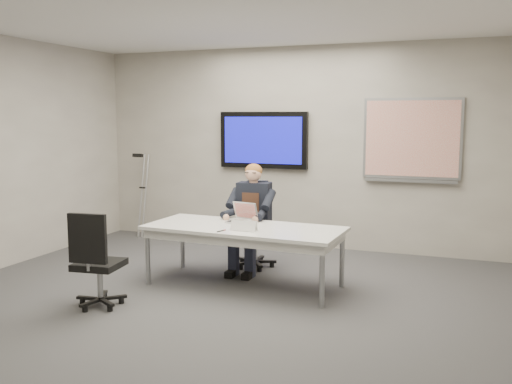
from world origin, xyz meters
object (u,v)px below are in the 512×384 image
(conference_table, at_px, (244,233))
(office_chair_far, at_px, (255,242))
(laptop, at_px, (243,217))
(seated_person, at_px, (249,229))
(office_chair_near, at_px, (98,278))

(conference_table, height_order, office_chair_far, office_chair_far)
(office_chair_far, bearing_deg, conference_table, -95.68)
(laptop, bearing_deg, office_chair_far, 109.18)
(conference_table, xyz_separation_m, seated_person, (-0.16, 0.56, -0.07))
(office_chair_near, bearing_deg, seated_person, -124.29)
(laptop, bearing_deg, conference_table, -53.38)
(office_chair_far, height_order, seated_person, seated_person)
(office_chair_far, bearing_deg, laptop, -101.11)
(seated_person, xyz_separation_m, laptop, (0.06, -0.33, 0.20))
(office_chair_far, xyz_separation_m, laptop, (0.07, -0.56, 0.40))
(office_chair_far, relative_size, laptop, 2.87)
(seated_person, bearing_deg, conference_table, -79.21)
(office_chair_near, height_order, seated_person, seated_person)
(conference_table, bearing_deg, seated_person, 108.64)
(conference_table, distance_m, laptop, 0.29)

